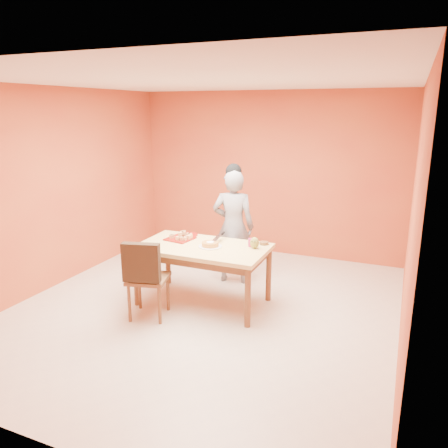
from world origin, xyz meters
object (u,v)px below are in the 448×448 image
at_px(red_dinner_plate, 189,235).
at_px(magenta_glass, 251,243).
at_px(dining_table, 203,253).
at_px(dining_chair, 147,277).
at_px(checker_tin, 264,243).
at_px(pastry_platter, 180,239).
at_px(sponge_cake, 210,244).
at_px(egg_ornament, 255,243).
at_px(person, 233,227).

height_order(red_dinner_plate, magenta_glass, magenta_glass).
xyz_separation_m(dining_table, dining_chair, (-0.43, -0.61, -0.16)).
distance_m(dining_chair, checker_tin, 1.49).
bearing_deg(dining_table, checker_tin, 27.24).
relative_size(pastry_platter, sponge_cake, 1.52).
bearing_deg(egg_ornament, magenta_glass, 152.83).
distance_m(dining_table, pastry_platter, 0.43).
bearing_deg(sponge_cake, checker_tin, 31.80).
bearing_deg(person, dining_chair, 59.35).
xyz_separation_m(pastry_platter, magenta_glass, (0.95, 0.08, 0.04)).
height_order(dining_table, magenta_glass, magenta_glass).
xyz_separation_m(dining_chair, magenta_glass, (0.98, 0.82, 0.30)).
bearing_deg(magenta_glass, person, 127.86).
relative_size(dining_chair, pastry_platter, 3.08).
bearing_deg(sponge_cake, dining_table, 176.16).
bearing_deg(egg_ornament, person, 143.17).
bearing_deg(dining_chair, checker_tin, 26.09).
height_order(magenta_glass, checker_tin, magenta_glass).
bearing_deg(checker_tin, magenta_glass, -131.74).
distance_m(red_dinner_plate, sponge_cake, 0.60).
bearing_deg(egg_ornament, dining_chair, -129.97).
xyz_separation_m(dining_table, pastry_platter, (-0.39, 0.13, 0.10)).
xyz_separation_m(magenta_glass, checker_tin, (0.12, 0.14, -0.03)).
bearing_deg(magenta_glass, dining_table, -159.27).
bearing_deg(pastry_platter, dining_table, -18.39).
bearing_deg(dining_table, red_dinner_plate, 136.93).
height_order(dining_chair, pastry_platter, dining_chair).
distance_m(person, sponge_cake, 0.84).
height_order(pastry_platter, egg_ornament, egg_ornament).
relative_size(dining_table, pastry_platter, 5.06).
relative_size(sponge_cake, magenta_glass, 2.11).
bearing_deg(dining_chair, egg_ornament, 21.00).
relative_size(dining_chair, person, 0.60).
distance_m(dining_chair, person, 1.56).
bearing_deg(sponge_cake, egg_ornament, 16.70).
xyz_separation_m(dining_chair, red_dinner_plate, (0.05, 0.96, 0.26)).
bearing_deg(person, sponge_cake, 80.68).
distance_m(red_dinner_plate, magenta_glass, 0.94).
xyz_separation_m(dining_chair, checker_tin, (1.11, 0.96, 0.27)).
height_order(dining_table, checker_tin, checker_tin).
bearing_deg(person, magenta_glass, 116.38).
bearing_deg(dining_table, pastry_platter, 161.61).
height_order(red_dinner_plate, sponge_cake, sponge_cake).
relative_size(red_dinner_plate, egg_ornament, 1.67).
relative_size(dining_chair, sponge_cake, 4.68).
distance_m(pastry_platter, egg_ornament, 1.02).
height_order(dining_chair, magenta_glass, dining_chair).
xyz_separation_m(person, red_dinner_plate, (-0.45, -0.48, -0.04)).
height_order(person, red_dinner_plate, person).
xyz_separation_m(dining_table, magenta_glass, (0.56, 0.21, 0.14)).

